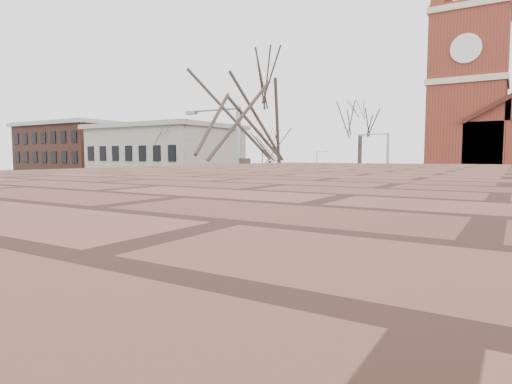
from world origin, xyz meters
The scene contains 19 objects.
ground centered at (0.00, 0.00, 0.00)m, with size 120.00×120.00×0.00m, color black.
sidewalks centered at (0.00, 0.00, 0.08)m, with size 80.00×80.00×0.17m.
road_markings centered at (0.00, 0.00, 0.01)m, with size 100.00×100.00×0.01m.
civic_building_a centered at (-22.00, 20.00, 5.50)m, with size 18.00×14.00×11.00m, color gray.
civic_building_b centered at (-42.00, 22.00, 6.00)m, with size 18.00×16.00×12.00m, color brown.
signal_pole_ne centered at (11.32, 11.50, 4.95)m, with size 2.75×0.22×9.00m.
signal_pole_nw centered at (-11.32, 11.50, 4.95)m, with size 2.75×0.22×9.00m.
signal_pole_se centered at (11.32, -11.50, 4.95)m, with size 2.75×0.22×9.00m.
span_wires centered at (0.00, 0.00, 6.20)m, with size 23.02×23.02×0.03m.
traffic_signals centered at (0.00, -0.67, 5.45)m, with size 8.21×8.26×1.30m.
streetlight_north_a centered at (-10.65, 28.00, 4.47)m, with size 2.30×0.20×8.00m.
streetlight_north_b centered at (-10.65, 48.00, 4.47)m, with size 2.30×0.20×8.00m.
cargo_van centered at (5.24, -2.21, 1.10)m, with size 3.55×5.22×1.86m.
parked_car_a centered at (14.25, 8.87, 0.63)m, with size 1.50×3.73×1.27m, color black.
parked_car_b centered at (18.88, 7.84, 0.58)m, with size 1.23×3.53×1.16m, color black.
tree_nw_far centered at (-15.14, 13.22, 8.62)m, with size 4.00×4.00×11.91m.
tree_nw_near centered at (-1.44, 13.80, 7.10)m, with size 4.00×4.00×9.78m.
tree_ne centered at (8.58, 12.97, 9.66)m, with size 4.00×4.00×13.37m.
tree_se centered at (13.88, -14.71, 7.56)m, with size 4.00×4.00×10.42m.
Camera 1 is at (21.06, -25.78, 7.17)m, focal length 30.00 mm.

